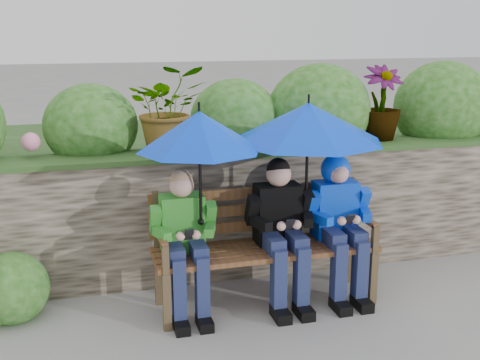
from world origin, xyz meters
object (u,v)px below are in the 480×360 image
object	(u,v)px
boy_left	(185,236)
boy_middle	(281,225)
umbrella_left	(199,131)
umbrella_right	(308,122)
park_bench	(263,238)
boy_right	(339,214)

from	to	relation	value
boy_left	boy_middle	world-z (taller)	boy_middle
umbrella_left	umbrella_right	size ratio (longest dim) A/B	0.77
park_bench	umbrella_left	bearing A→B (deg)	-169.46
boy_left	umbrella_right	bearing A→B (deg)	3.78
umbrella_left	boy_middle	bearing A→B (deg)	1.69
boy_right	umbrella_right	distance (m)	0.73
park_bench	umbrella_right	distance (m)	0.90
park_bench	boy_left	xyz separation A→B (m)	(-0.59, -0.07, 0.10)
boy_middle	umbrella_left	distance (m)	0.92
boy_middle	umbrella_left	size ratio (longest dim) A/B	1.26
umbrella_left	boy_left	bearing A→B (deg)	169.11
boy_middle	umbrella_right	xyz separation A→B (m)	(0.21, 0.06, 0.72)
boy_middle	park_bench	bearing A→B (deg)	147.99
park_bench	boy_middle	xyz separation A→B (m)	(0.11, -0.07, 0.11)
umbrella_right	boy_left	bearing A→B (deg)	-176.22
umbrella_left	umbrella_right	xyz separation A→B (m)	(0.80, 0.08, 0.01)
boy_left	umbrella_right	xyz separation A→B (m)	(0.91, 0.06, 0.74)
boy_right	umbrella_right	size ratio (longest dim) A/B	0.97
park_bench	boy_left	bearing A→B (deg)	-173.49
boy_right	umbrella_right	world-z (taller)	umbrella_right
park_bench	boy_middle	world-z (taller)	boy_middle
boy_middle	umbrella_right	distance (m)	0.76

